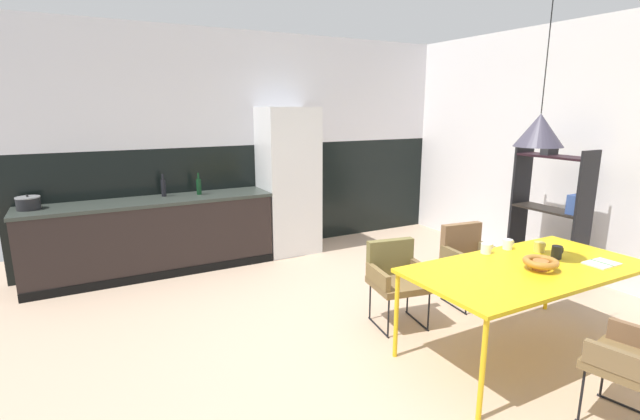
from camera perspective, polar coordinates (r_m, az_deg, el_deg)
ground_plane at (r=4.18m, az=7.93°, el=-15.58°), size 8.05×8.05×0.00m
back_wall_splashback_dark at (r=6.50m, az=-7.83°, el=1.61°), size 6.05×0.12×1.47m
back_wall_panel_upper at (r=6.38m, az=-8.24°, el=14.70°), size 6.05×0.12×1.47m
side_wall_right at (r=5.99m, az=32.15°, el=5.98°), size 0.12×6.19×2.95m
kitchen_counter at (r=5.87m, az=-20.03°, el=-3.10°), size 2.84×0.63×0.90m
refrigerator_column at (r=6.25m, az=-3.95°, el=3.61°), size 0.73×0.60×1.98m
dining_table at (r=3.99m, az=24.44°, el=-6.96°), size 1.95×0.96×0.75m
armchair_facing_counter at (r=4.30m, az=9.44°, el=-7.66°), size 0.55×0.54×0.77m
armchair_head_of_table at (r=4.91m, az=17.97°, el=-5.17°), size 0.54×0.52×0.80m
fruit_bowl at (r=3.92m, az=25.82°, el=-5.93°), size 0.26×0.26×0.09m
open_book at (r=4.31m, az=31.71°, el=-5.70°), size 0.26×0.19×0.02m
mug_short_terracotta at (r=4.28m, az=27.46°, el=-4.68°), size 0.13×0.08×0.11m
mug_dark_espresso at (r=4.37m, az=22.40°, el=-3.96°), size 0.12×0.08×0.09m
mug_tall_blue at (r=4.18m, az=20.05°, el=-4.52°), size 0.13×0.09×0.09m
mug_wide_latte at (r=4.40m, az=25.71°, el=-4.17°), size 0.13×0.09×0.09m
cooking_pot at (r=5.79m, az=-32.62°, el=0.73°), size 0.24×0.24×0.16m
bottle_oil_tall at (r=5.91m, az=-14.88°, el=2.90°), size 0.06×0.06×0.27m
bottle_spice_small at (r=5.91m, az=-18.95°, el=2.71°), size 0.06×0.06×0.28m
open_shelf_unit at (r=5.73m, az=26.95°, el=-0.26°), size 0.30×0.82×1.62m
pendant_lamp_over_table_near at (r=3.80m, az=25.71°, el=8.98°), size 0.35×0.35×1.21m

